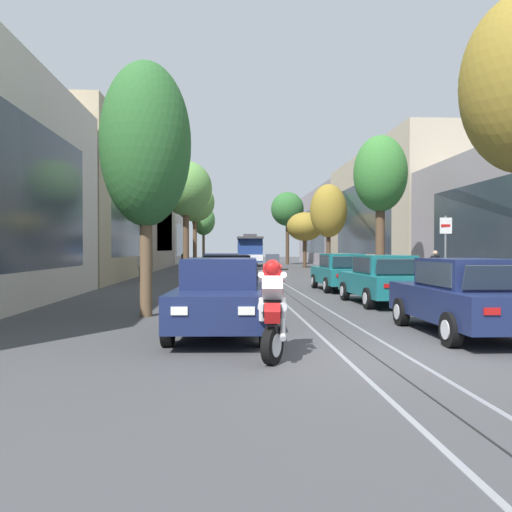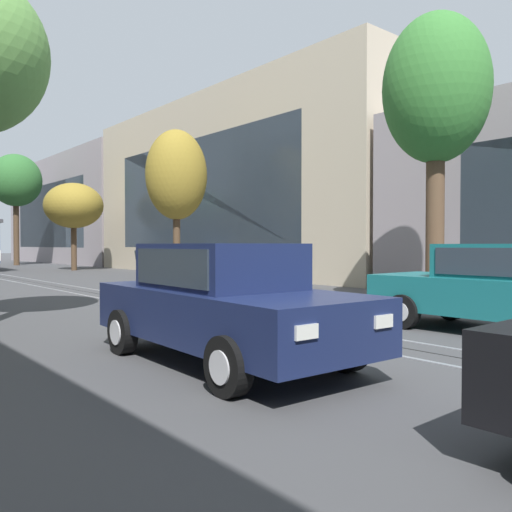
% 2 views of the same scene
% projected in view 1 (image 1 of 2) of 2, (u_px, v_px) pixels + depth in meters
% --- Properties ---
extents(ground_plane, '(170.24, 170.24, 0.00)m').
position_uv_depth(ground_plane, '(261.00, 275.00, 35.82)').
color(ground_plane, '#424244').
extents(trolley_track_rails, '(1.14, 76.10, 0.01)m').
position_uv_depth(trolley_track_rails, '(257.00, 272.00, 40.62)').
color(trolley_track_rails, gray).
rests_on(trolley_track_rails, ground).
extents(building_facade_left, '(5.47, 67.80, 10.85)m').
position_uv_depth(building_facade_left, '(123.00, 217.00, 40.69)').
color(building_facade_left, beige).
rests_on(building_facade_left, ground).
extents(building_facade_right, '(5.56, 67.80, 9.40)m').
position_uv_depth(building_facade_right, '(373.00, 221.00, 45.96)').
color(building_facade_right, gray).
rests_on(building_facade_right, ground).
extents(parked_car_navy_near_left, '(2.14, 4.42, 1.58)m').
position_uv_depth(parked_car_navy_near_left, '(221.00, 296.00, 10.78)').
color(parked_car_navy_near_left, '#19234C').
rests_on(parked_car_navy_near_left, ground).
extents(parked_car_black_second_left, '(2.05, 4.38, 1.58)m').
position_uv_depth(parked_car_black_second_left, '(227.00, 278.00, 17.29)').
color(parked_car_black_second_left, black).
rests_on(parked_car_black_second_left, ground).
extents(parked_car_navy_mid_left, '(2.12, 4.41, 1.58)m').
position_uv_depth(parked_car_navy_mid_left, '(222.00, 271.00, 23.13)').
color(parked_car_navy_mid_left, '#19234C').
rests_on(parked_car_navy_mid_left, ground).
extents(parked_car_navy_near_right, '(2.01, 4.36, 1.58)m').
position_uv_depth(parked_car_navy_near_right, '(466.00, 296.00, 10.65)').
color(parked_car_navy_near_right, '#19234C').
rests_on(parked_car_navy_near_right, ground).
extents(parked_car_teal_second_right, '(2.10, 4.40, 1.58)m').
position_uv_depth(parked_car_teal_second_right, '(383.00, 279.00, 16.60)').
color(parked_car_teal_second_right, '#196B70').
rests_on(parked_car_teal_second_right, ground).
extents(parked_car_teal_mid_right, '(2.06, 4.39, 1.58)m').
position_uv_depth(parked_car_teal_mid_right, '(341.00, 272.00, 22.16)').
color(parked_car_teal_mid_right, '#196B70').
rests_on(parked_car_teal_mid_right, ground).
extents(street_tree_kerb_left_near, '(2.38, 2.49, 6.71)m').
position_uv_depth(street_tree_kerb_left_near, '(146.00, 145.00, 13.57)').
color(street_tree_kerb_left_near, brown).
rests_on(street_tree_kerb_left_near, ground).
extents(street_tree_kerb_left_second, '(2.85, 3.08, 6.58)m').
position_uv_depth(street_tree_kerb_left_second, '(186.00, 189.00, 28.19)').
color(street_tree_kerb_left_second, brown).
rests_on(street_tree_kerb_left_second, ground).
extents(street_tree_kerb_left_mid, '(3.26, 3.01, 7.25)m').
position_uv_depth(street_tree_kerb_left_mid, '(195.00, 203.00, 42.75)').
color(street_tree_kerb_left_mid, brown).
rests_on(street_tree_kerb_left_mid, ground).
extents(street_tree_kerb_left_fourth, '(2.61, 2.83, 6.71)m').
position_uv_depth(street_tree_kerb_left_fourth, '(204.00, 221.00, 58.67)').
color(street_tree_kerb_left_fourth, brown).
rests_on(street_tree_kerb_left_fourth, ground).
extents(street_tree_kerb_right_second, '(2.58, 2.63, 7.30)m').
position_uv_depth(street_tree_kerb_right_second, '(380.00, 176.00, 25.07)').
color(street_tree_kerb_right_second, brown).
rests_on(street_tree_kerb_right_second, ground).
extents(street_tree_kerb_right_mid, '(2.66, 2.46, 6.46)m').
position_uv_depth(street_tree_kerb_right_mid, '(329.00, 211.00, 37.20)').
color(street_tree_kerb_right_mid, '#4C3826').
rests_on(street_tree_kerb_right_mid, ground).
extents(street_tree_kerb_right_fourth, '(3.46, 3.80, 5.30)m').
position_uv_depth(street_tree_kerb_right_fourth, '(305.00, 227.00, 49.39)').
color(street_tree_kerb_right_fourth, '#4C3826').
rests_on(street_tree_kerb_right_fourth, ground).
extents(street_tree_kerb_right_far, '(3.80, 3.47, 8.42)m').
position_uv_depth(street_tree_kerb_right_far, '(287.00, 210.00, 59.96)').
color(street_tree_kerb_right_far, '#4C3826').
rests_on(street_tree_kerb_right_far, ground).
extents(cable_car_trolley, '(2.83, 9.18, 3.28)m').
position_uv_depth(cable_car_trolley, '(250.00, 250.00, 53.63)').
color(cable_car_trolley, navy).
rests_on(cable_car_trolley, ground).
extents(motorcycle_with_rider, '(0.55, 1.88, 1.69)m').
position_uv_depth(motorcycle_with_rider, '(273.00, 303.00, 8.43)').
color(motorcycle_with_rider, black).
rests_on(motorcycle_with_rider, ground).
extents(pedestrian_on_left_pavement, '(0.55, 0.42, 1.63)m').
position_uv_depth(pedestrian_on_left_pavement, '(142.00, 265.00, 28.80)').
color(pedestrian_on_left_pavement, '#282D38').
rests_on(pedestrian_on_left_pavement, ground).
extents(pedestrian_on_right_pavement, '(0.55, 0.38, 1.71)m').
position_uv_depth(pedestrian_on_right_pavement, '(435.00, 267.00, 23.49)').
color(pedestrian_on_right_pavement, black).
rests_on(pedestrian_on_right_pavement, ground).
extents(pedestrian_crossing_far, '(0.55, 0.42, 1.69)m').
position_uv_depth(pedestrian_crossing_far, '(185.00, 260.00, 38.93)').
color(pedestrian_crossing_far, black).
rests_on(pedestrian_crossing_far, ground).
extents(fire_hydrant, '(0.40, 0.22, 0.84)m').
position_uv_depth(fire_hydrant, '(508.00, 308.00, 11.91)').
color(fire_hydrant, '#B2B2B7').
rests_on(fire_hydrant, ground).
extents(street_sign_post, '(0.36, 0.07, 2.78)m').
position_uv_depth(street_sign_post, '(446.00, 251.00, 15.53)').
color(street_sign_post, slate).
rests_on(street_sign_post, ground).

